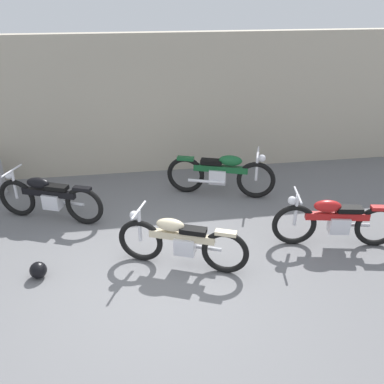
{
  "coord_description": "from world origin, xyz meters",
  "views": [
    {
      "loc": [
        -0.33,
        -4.74,
        3.76
      ],
      "look_at": [
        0.69,
        1.68,
        0.55
      ],
      "focal_mm": 39.01,
      "sensor_mm": 36.0,
      "label": 1
    }
  ],
  "objects_px": {
    "motorcycle_cream": "(181,241)",
    "motorcycle_green": "(221,174)",
    "helmet": "(38,270)",
    "motorcycle_red": "(335,221)",
    "motorcycle_black": "(49,198)"
  },
  "relations": [
    {
      "from": "motorcycle_cream",
      "to": "motorcycle_green",
      "type": "distance_m",
      "value": 2.49
    },
    {
      "from": "helmet",
      "to": "motorcycle_red",
      "type": "relative_size",
      "value": 0.12
    },
    {
      "from": "motorcycle_black",
      "to": "motorcycle_green",
      "type": "xyz_separation_m",
      "value": [
        3.21,
        0.49,
        0.03
      ]
    },
    {
      "from": "helmet",
      "to": "motorcycle_black",
      "type": "height_order",
      "value": "motorcycle_black"
    },
    {
      "from": "motorcycle_red",
      "to": "motorcycle_green",
      "type": "relative_size",
      "value": 0.97
    },
    {
      "from": "motorcycle_red",
      "to": "motorcycle_green",
      "type": "xyz_separation_m",
      "value": [
        -1.39,
        2.04,
        0.03
      ]
    },
    {
      "from": "motorcycle_red",
      "to": "motorcycle_black",
      "type": "relative_size",
      "value": 1.05
    },
    {
      "from": "motorcycle_green",
      "to": "motorcycle_red",
      "type": "bearing_deg",
      "value": -36.31
    },
    {
      "from": "helmet",
      "to": "motorcycle_green",
      "type": "distance_m",
      "value": 3.85
    },
    {
      "from": "motorcycle_cream",
      "to": "motorcycle_black",
      "type": "bearing_deg",
      "value": -16.75
    },
    {
      "from": "motorcycle_cream",
      "to": "motorcycle_red",
      "type": "distance_m",
      "value": 2.5
    },
    {
      "from": "motorcycle_cream",
      "to": "motorcycle_black",
      "type": "relative_size",
      "value": 0.98
    },
    {
      "from": "motorcycle_red",
      "to": "motorcycle_black",
      "type": "height_order",
      "value": "motorcycle_black"
    },
    {
      "from": "motorcycle_red",
      "to": "motorcycle_black",
      "type": "distance_m",
      "value": 4.85
    },
    {
      "from": "motorcycle_cream",
      "to": "motorcycle_black",
      "type": "xyz_separation_m",
      "value": [
        -2.11,
        1.74,
        0.01
      ]
    }
  ]
}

